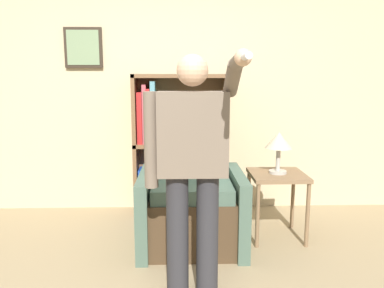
% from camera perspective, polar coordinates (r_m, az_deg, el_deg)
% --- Properties ---
extents(wall_back, '(8.00, 0.11, 2.80)m').
position_cam_1_polar(wall_back, '(4.23, -3.58, 8.86)').
color(wall_back, beige).
rests_on(wall_back, ground_plane).
extents(bookcase, '(1.02, 0.28, 1.53)m').
position_cam_1_polar(bookcase, '(4.14, -3.50, -0.67)').
color(bookcase, brown).
rests_on(bookcase, ground_plane).
extents(armchair, '(0.92, 0.86, 1.30)m').
position_cam_1_polar(armchair, '(3.43, -0.09, -8.31)').
color(armchair, '#4C3823').
rests_on(armchair, ground_plane).
extents(person_standing, '(0.60, 0.78, 1.63)m').
position_cam_1_polar(person_standing, '(2.45, 0.03, -2.75)').
color(person_standing, '#2D2D33').
rests_on(person_standing, ground_plane).
extents(side_table, '(0.50, 0.50, 0.62)m').
position_cam_1_polar(side_table, '(3.57, 12.86, -5.85)').
color(side_table, '#846647').
rests_on(side_table, ground_plane).
extents(table_lamp, '(0.25, 0.25, 0.38)m').
position_cam_1_polar(table_lamp, '(3.49, 13.09, 0.16)').
color(table_lamp, '#B7B2A8').
rests_on(table_lamp, side_table).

